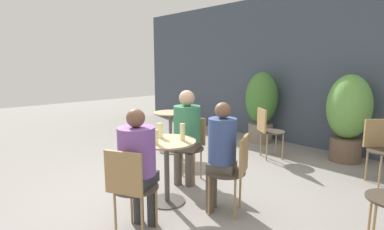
# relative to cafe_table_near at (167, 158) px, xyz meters

# --- Properties ---
(ground_plane) EXTENTS (20.00, 20.00, 0.00)m
(ground_plane) POSITION_rel_cafe_table_near_xyz_m (-0.09, 0.04, -0.54)
(ground_plane) COLOR gray
(storefront_wall) EXTENTS (10.00, 0.06, 3.00)m
(storefront_wall) POSITION_rel_cafe_table_near_xyz_m (-0.09, 3.56, 0.96)
(storefront_wall) COLOR #3D4756
(storefront_wall) RESTS_ON ground_plane
(cafe_table_near) EXTENTS (0.68, 0.68, 0.75)m
(cafe_table_near) POSITION_rel_cafe_table_near_xyz_m (0.00, 0.00, 0.00)
(cafe_table_near) COLOR #514C47
(cafe_table_near) RESTS_ON ground_plane
(cafe_table_far) EXTENTS (0.62, 0.62, 0.75)m
(cafe_table_far) POSITION_rel_cafe_table_near_xyz_m (-1.57, 1.32, -0.02)
(cafe_table_far) COLOR #514C47
(cafe_table_far) RESTS_ON ground_plane
(bistro_chair_0) EXTENTS (0.48, 0.49, 0.86)m
(bistro_chair_0) POSITION_rel_cafe_table_near_xyz_m (0.36, -0.70, -0.00)
(bistro_chair_0) COLOR #42382D
(bistro_chair_0) RESTS_ON ground_plane
(bistro_chair_1) EXTENTS (0.49, 0.48, 0.86)m
(bistro_chair_1) POSITION_rel_cafe_table_near_xyz_m (0.70, 0.36, -0.00)
(bistro_chair_1) COLOR #42382D
(bistro_chair_1) RESTS_ON ground_plane
(bistro_chair_2) EXTENTS (0.48, 0.49, 0.86)m
(bistro_chair_2) POSITION_rel_cafe_table_near_xyz_m (-0.36, 0.70, -0.00)
(bistro_chair_2) COLOR #42382D
(bistro_chair_2) RESTS_ON ground_plane
(bistro_chair_4) EXTENTS (0.50, 0.49, 0.86)m
(bistro_chair_4) POSITION_rel_cafe_table_near_xyz_m (1.50, 2.51, -0.00)
(bistro_chair_4) COLOR #42382D
(bistro_chair_4) RESTS_ON ground_plane
(bistro_chair_5) EXTENTS (0.49, 0.50, 0.86)m
(bistro_chair_5) POSITION_rel_cafe_table_near_xyz_m (-0.16, 2.31, -0.00)
(bistro_chair_5) COLOR #42382D
(bistro_chair_5) RESTS_ON ground_plane
(seated_person_0) EXTENTS (0.42, 0.43, 1.21)m
(seated_person_0) POSITION_rel_cafe_table_near_xyz_m (0.29, -0.57, 0.18)
(seated_person_0) COLOR #2D2D33
(seated_person_0) RESTS_ON ground_plane
(seated_person_1) EXTENTS (0.37, 0.36, 1.21)m
(seated_person_1) POSITION_rel_cafe_table_near_xyz_m (0.57, 0.29, 0.19)
(seated_person_1) COLOR brown
(seated_person_1) RESTS_ON ground_plane
(seated_person_2) EXTENTS (0.43, 0.44, 1.27)m
(seated_person_2) POSITION_rel_cafe_table_near_xyz_m (-0.29, 0.57, 0.21)
(seated_person_2) COLOR brown
(seated_person_2) RESTS_ON ground_plane
(beer_glass_0) EXTENTS (0.07, 0.07, 0.17)m
(beer_glass_0) POSITION_rel_cafe_table_near_xyz_m (-0.18, 0.04, 0.29)
(beer_glass_0) COLOR beige
(beer_glass_0) RESTS_ON cafe_table_near
(beer_glass_1) EXTENTS (0.06, 0.06, 0.16)m
(beer_glass_1) POSITION_rel_cafe_table_near_xyz_m (0.05, -0.18, 0.29)
(beer_glass_1) COLOR beige
(beer_glass_1) RESTS_ON cafe_table_near
(beer_glass_2) EXTENTS (0.06, 0.06, 0.20)m
(beer_glass_2) POSITION_rel_cafe_table_near_xyz_m (0.12, 0.14, 0.31)
(beer_glass_2) COLOR beige
(beer_glass_2) RESTS_ON cafe_table_near
(potted_plant_0) EXTENTS (0.66, 0.66, 1.45)m
(potted_plant_0) POSITION_rel_cafe_table_near_xyz_m (-0.87, 3.17, 0.25)
(potted_plant_0) COLOR slate
(potted_plant_0) RESTS_ON ground_plane
(potted_plant_1) EXTENTS (0.69, 0.69, 1.45)m
(potted_plant_1) POSITION_rel_cafe_table_near_xyz_m (0.83, 3.14, 0.27)
(potted_plant_1) COLOR brown
(potted_plant_1) RESTS_ON ground_plane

